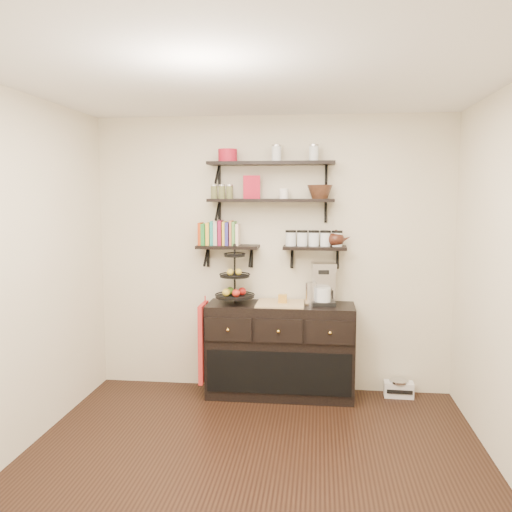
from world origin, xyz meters
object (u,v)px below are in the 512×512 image
object	(u,v)px
coffee_maker	(323,285)
radio	(399,388)
fruit_stand	(235,284)
sideboard	(280,350)

from	to	relation	value
coffee_maker	radio	xyz separation A→B (m)	(0.73, 0.07, -1.01)
fruit_stand	radio	distance (m)	1.87
coffee_maker	radio	bearing A→B (deg)	-1.56
fruit_stand	coffee_maker	size ratio (longest dim) A/B	1.36
coffee_maker	radio	world-z (taller)	coffee_maker
fruit_stand	coffee_maker	bearing A→B (deg)	1.59
sideboard	coffee_maker	size ratio (longest dim) A/B	3.47
sideboard	radio	size ratio (longest dim) A/B	4.97
coffee_maker	radio	distance (m)	1.25
sideboard	radio	xyz separation A→B (m)	(1.14, 0.09, -0.37)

